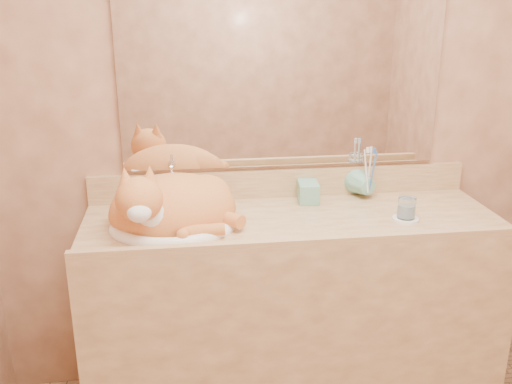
{
  "coord_description": "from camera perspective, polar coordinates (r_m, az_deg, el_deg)",
  "views": [
    {
      "loc": [
        -0.42,
        -1.27,
        1.65
      ],
      "look_at": [
        -0.15,
        0.7,
        0.97
      ],
      "focal_mm": 40.0,
      "sensor_mm": 36.0,
      "label": 1
    }
  ],
  "objects": [
    {
      "name": "faucet",
      "position": [
        2.27,
        -8.36,
        0.17
      ],
      "size": [
        0.08,
        0.13,
        0.17
      ],
      "primitive_type": null,
      "rotation": [
        0.0,
        0.0,
        0.34
      ],
      "color": "white",
      "rests_on": "vanity_counter"
    },
    {
      "name": "vanity_counter",
      "position": [
        2.38,
        3.52,
        -12.25
      ],
      "size": [
        1.6,
        0.55,
        0.85
      ],
      "primitive_type": null,
      "color": "olive",
      "rests_on": "floor"
    },
    {
      "name": "lotion_bottle",
      "position": [
        2.26,
        -12.16,
        -1.0
      ],
      "size": [
        0.04,
        0.04,
        0.11
      ],
      "primitive_type": "cylinder",
      "color": "silver",
      "rests_on": "vanity_counter"
    },
    {
      "name": "soap_dispenser",
      "position": [
        2.3,
        5.46,
        0.72
      ],
      "size": [
        0.09,
        0.09,
        0.18
      ],
      "primitive_type": "imported",
      "rotation": [
        0.0,
        0.0,
        -0.1
      ],
      "color": "#6CAD94",
      "rests_on": "vanity_counter"
    },
    {
      "name": "sink_basin",
      "position": [
        2.11,
        -8.36,
        -1.68
      ],
      "size": [
        0.54,
        0.48,
        0.14
      ],
      "primitive_type": null,
      "rotation": [
        0.0,
        0.0,
        -0.24
      ],
      "color": "white",
      "rests_on": "vanity_counter"
    },
    {
      "name": "mirror",
      "position": [
        2.31,
        2.73,
        12.27
      ],
      "size": [
        1.3,
        0.02,
        0.8
      ],
      "primitive_type": "cube",
      "color": "white",
      "rests_on": "wall_back"
    },
    {
      "name": "wall_back",
      "position": [
        2.35,
        2.63,
        8.91
      ],
      "size": [
        2.4,
        0.02,
        2.5
      ],
      "primitive_type": "cube",
      "color": "brown",
      "rests_on": "ground"
    },
    {
      "name": "toothbrushes",
      "position": [
        2.39,
        11.33,
        2.25
      ],
      "size": [
        0.04,
        0.04,
        0.23
      ],
      "primitive_type": null,
      "color": "silver",
      "rests_on": "toothbrush_cup"
    },
    {
      "name": "water_glass",
      "position": [
        2.23,
        14.83,
        -1.55
      ],
      "size": [
        0.07,
        0.07,
        0.08
      ],
      "primitive_type": "cylinder",
      "color": "white",
      "rests_on": "saucer"
    },
    {
      "name": "cat",
      "position": [
        2.12,
        -8.62,
        -1.16
      ],
      "size": [
        0.54,
        0.47,
        0.26
      ],
      "primitive_type": null,
      "rotation": [
        0.0,
        0.0,
        0.18
      ],
      "color": "#C7682E",
      "rests_on": "sink_basin"
    },
    {
      "name": "toothbrush_cup",
      "position": [
        2.41,
        11.2,
        0.33
      ],
      "size": [
        0.14,
        0.14,
        0.1
      ],
      "primitive_type": "imported",
      "rotation": [
        0.0,
        0.0,
        0.24
      ],
      "color": "#6CAD94",
      "rests_on": "vanity_counter"
    },
    {
      "name": "saucer",
      "position": [
        2.25,
        14.73,
        -2.62
      ],
      "size": [
        0.1,
        0.1,
        0.01
      ],
      "primitive_type": "cylinder",
      "color": "white",
      "rests_on": "vanity_counter"
    }
  ]
}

